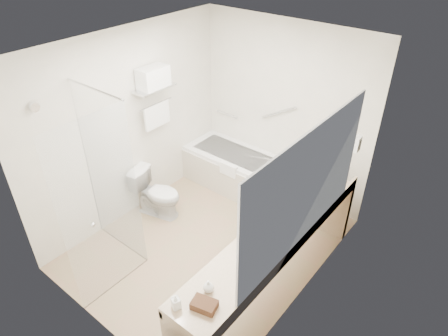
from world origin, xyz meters
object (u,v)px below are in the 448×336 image
Objects in this scene: bathtub at (237,170)px; water_bottle_left at (318,174)px; vanity_counter at (274,250)px; toilet at (157,193)px; amenity_basket at (204,305)px.

bathtub is 1.57m from water_bottle_left.
water_bottle_left is at bearing -11.15° from bathtub.
vanity_counter is 3.96× the size of toilet.
toilet is at bearing -153.08° from water_bottle_left.
amenity_basket is (1.99, -1.28, 0.55)m from toilet.
amenity_basket is (1.54, -2.50, 0.61)m from bathtub.
toilet is at bearing 147.30° from amenity_basket.
bathtub is 0.59× the size of vanity_counter.
bathtub is at bearing 137.65° from vanity_counter.
amenity_basket is at bearing -88.95° from vanity_counter.
toilet is 2.16m from water_bottle_left.
toilet is at bearing 174.96° from vanity_counter.
water_bottle_left reaches higher than amenity_basket.
toilet reaches higher than bathtub.
vanity_counter is 13.05× the size of amenity_basket.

